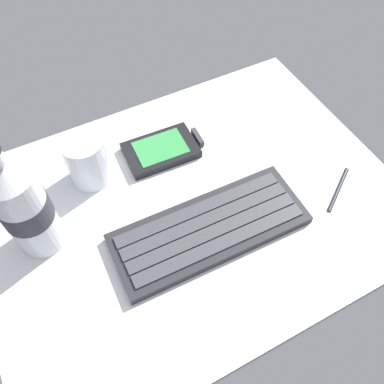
# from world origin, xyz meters

# --- Properties ---
(ground_plane) EXTENTS (0.64, 0.48, 0.03)m
(ground_plane) POSITION_xyz_m (0.00, -0.00, -0.01)
(ground_plane) COLOR silver
(keyboard) EXTENTS (0.29, 0.12, 0.02)m
(keyboard) POSITION_xyz_m (0.00, -0.06, 0.01)
(keyboard) COLOR #232328
(keyboard) RESTS_ON ground_plane
(handheld_device) EXTENTS (0.13, 0.08, 0.02)m
(handheld_device) POSITION_xyz_m (0.01, 0.11, 0.01)
(handheld_device) COLOR black
(handheld_device) RESTS_ON ground_plane
(juice_cup) EXTENTS (0.06, 0.06, 0.09)m
(juice_cup) POSITION_xyz_m (-0.12, 0.12, 0.04)
(juice_cup) COLOR silver
(juice_cup) RESTS_ON ground_plane
(water_bottle) EXTENTS (0.07, 0.07, 0.21)m
(water_bottle) POSITION_xyz_m (-0.22, 0.04, 0.09)
(water_bottle) COLOR silver
(water_bottle) RESTS_ON ground_plane
(stylus_pen) EXTENTS (0.08, 0.06, 0.01)m
(stylus_pen) POSITION_xyz_m (0.22, -0.09, 0.00)
(stylus_pen) COLOR #26262B
(stylus_pen) RESTS_ON ground_plane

